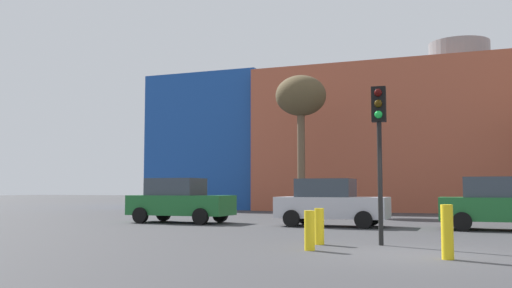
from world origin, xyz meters
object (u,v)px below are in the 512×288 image
at_px(bollard_yellow_0, 447,232).
at_px(bollard_yellow_1, 319,226).
at_px(parked_car_2, 502,204).
at_px(parked_car_0, 180,201).
at_px(bare_tree_0, 301,99).
at_px(bollard_yellow_2, 310,230).
at_px(parked_car_1, 331,203).
at_px(traffic_light_island, 379,128).

height_order(bollard_yellow_0, bollard_yellow_1, bollard_yellow_0).
bearing_deg(parked_car_2, parked_car_0, 180.00).
bearing_deg(bare_tree_0, bollard_yellow_2, -73.14).
bearing_deg(bollard_yellow_1, parked_car_1, 101.07).
bearing_deg(bollard_yellow_1, bollard_yellow_2, -84.48).
bearing_deg(parked_car_2, parked_car_1, 180.00).
relative_size(parked_car_0, bollard_yellow_0, 3.93).
bearing_deg(parked_car_2, bollard_yellow_0, -98.92).
xyz_separation_m(parked_car_0, parked_car_2, (12.45, -0.00, -0.02)).
bearing_deg(bollard_yellow_0, traffic_light_island, 124.67).
height_order(traffic_light_island, bollard_yellow_0, traffic_light_island).
xyz_separation_m(parked_car_1, bollard_yellow_1, (1.38, -7.05, -0.44)).
bearing_deg(parked_car_0, traffic_light_island, -35.64).
relative_size(parked_car_2, bollard_yellow_0, 3.85).
bearing_deg(bollard_yellow_2, bare_tree_0, 106.86).
xyz_separation_m(bollard_yellow_1, bollard_yellow_2, (0.14, -1.43, -0.00)).
height_order(traffic_light_island, bollard_yellow_2, traffic_light_island).
height_order(parked_car_0, traffic_light_island, traffic_light_island).
distance_m(traffic_light_island, bollard_yellow_0, 3.80).
distance_m(parked_car_2, bollard_yellow_1, 8.43).
xyz_separation_m(parked_car_1, bare_tree_0, (-3.70, 8.75, 5.49)).
xyz_separation_m(parked_car_1, bollard_yellow_0, (4.55, -9.12, -0.35)).
relative_size(parked_car_1, traffic_light_island, 1.03).
distance_m(parked_car_1, bollard_yellow_0, 10.20).
xyz_separation_m(parked_car_0, bare_tree_0, (2.76, 8.75, 5.45)).
height_order(parked_car_1, bollard_yellow_1, parked_car_1).
bearing_deg(parked_car_1, bollard_yellow_1, -78.93).
xyz_separation_m(parked_car_1, parked_car_2, (5.98, 0.00, 0.01)).
bearing_deg(bollard_yellow_1, bollard_yellow_0, -33.19).
relative_size(parked_car_0, bollard_yellow_1, 4.68).
bearing_deg(parked_car_1, bollard_yellow_0, -63.50).
relative_size(parked_car_2, bollard_yellow_1, 4.59).
bearing_deg(traffic_light_island, parked_car_1, -160.17).
height_order(bollard_yellow_1, bollard_yellow_2, bollard_yellow_1).
xyz_separation_m(traffic_light_island, bollard_yellow_1, (-1.49, -0.35, -2.49)).
distance_m(bare_tree_0, bollard_yellow_1, 17.62).
distance_m(parked_car_0, parked_car_2, 12.45).
bearing_deg(bare_tree_0, bollard_yellow_1, -72.16).
xyz_separation_m(traffic_light_island, bollard_yellow_0, (1.68, -2.42, -2.40)).
bearing_deg(bollard_yellow_2, traffic_light_island, 52.75).
height_order(bare_tree_0, bollard_yellow_1, bare_tree_0).
distance_m(parked_car_2, bollard_yellow_0, 9.24).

